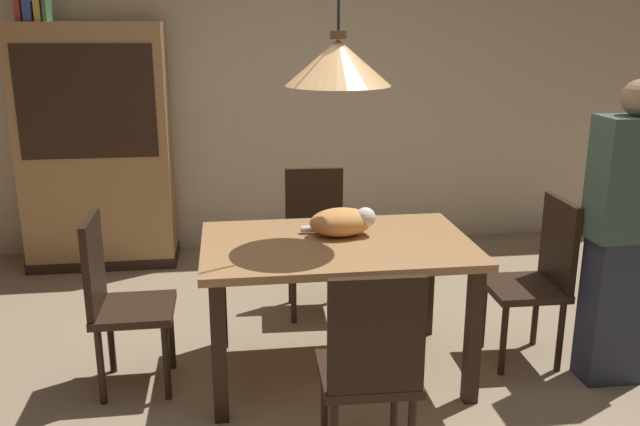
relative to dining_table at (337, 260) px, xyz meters
The scene contains 15 objects.
ground 0.74m from the dining_table, 106.11° to the right, with size 10.00×10.00×0.00m, color #998466.
back_wall 2.44m from the dining_table, 92.53° to the left, with size 6.40×0.10×2.90m, color beige.
dining_table is the anchor object (origin of this frame).
chair_far_back 0.89m from the dining_table, 89.78° to the left, with size 0.42×0.42×0.93m.
chair_near_front 0.89m from the dining_table, 90.15° to the right, with size 0.41×0.41×0.93m.
chair_right_side 1.14m from the dining_table, ahead, with size 0.41×0.41×0.93m.
chair_left_side 1.14m from the dining_table, behind, with size 0.40×0.40×0.93m.
cat_sleeping 0.21m from the dining_table, 63.45° to the left, with size 0.39×0.25×0.16m.
pendant_lamp 1.01m from the dining_table, 63.43° to the left, with size 0.52×0.52×1.30m.
hutch_bookcase 2.51m from the dining_table, 127.97° to the left, with size 1.12×0.45×1.85m.
book_red_tall 3.09m from the dining_table, 134.95° to the left, with size 0.04×0.22×0.28m, color #B73833.
book_blue_wide 3.04m from the dining_table, 134.02° to the left, with size 0.06×0.24×0.24m, color #384C93.
book_yellow_short 2.99m from the dining_table, 133.03° to the left, with size 0.04×0.20×0.18m, color gold.
book_green_slim 2.97m from the dining_table, 132.22° to the left, with size 0.03×0.20×0.26m, color #427A4C.
person_standing 1.46m from the dining_table, 10.56° to the right, with size 0.36×0.22×1.59m.
Camera 1 is at (-0.44, -2.94, 1.85)m, focal length 37.88 mm.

